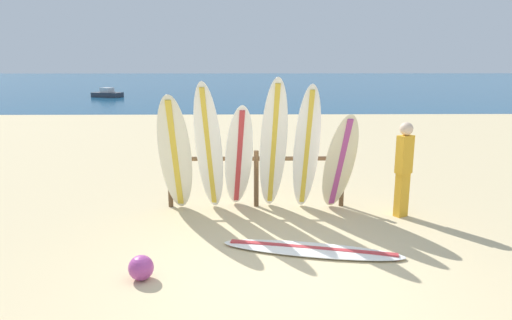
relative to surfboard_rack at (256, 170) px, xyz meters
name	(u,v)px	position (x,y,z in m)	size (l,w,h in m)	color
ground_plane	(280,280)	(0.25, -2.96, -0.71)	(120.00, 120.00, 0.00)	#D3BC8C
ocean_water	(251,81)	(0.25, 55.04, -0.71)	(120.00, 80.00, 0.01)	navy
surfboard_rack	(256,170)	(0.00, 0.00, 0.00)	(3.33, 0.09, 1.07)	brown
surfboard_leaning_far_left	(175,155)	(-1.43, -0.41, 0.38)	(0.62, 0.88, 2.18)	silver
surfboard_leaning_left	(209,148)	(-0.84, -0.39, 0.48)	(0.59, 0.93, 2.39)	white
surfboard_leaning_center_left	(239,158)	(-0.32, -0.27, 0.29)	(0.65, 1.07, 2.00)	white
surfboard_leaning_center	(273,146)	(0.29, -0.42, 0.52)	(0.56, 1.11, 2.46)	white
surfboard_leaning_center_right	(307,149)	(0.89, -0.32, 0.46)	(0.53, 0.81, 2.34)	white
surfboard_leaning_right	(340,163)	(1.47, -0.42, 0.22)	(0.69, 0.96, 1.85)	beige
surfboard_lying_on_sand	(312,250)	(0.76, -2.12, -0.67)	(2.66, 1.09, 0.08)	white
beachgoer_standing	(404,165)	(2.55, -0.60, 0.21)	(0.32, 0.29, 1.68)	gold
small_boat_offshore	(107,94)	(-10.95, 26.70, -0.45)	(2.43, 1.72, 0.71)	#333842
beach_ball	(141,268)	(-1.49, -2.91, -0.55)	(0.32, 0.32, 0.32)	#A53F8C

